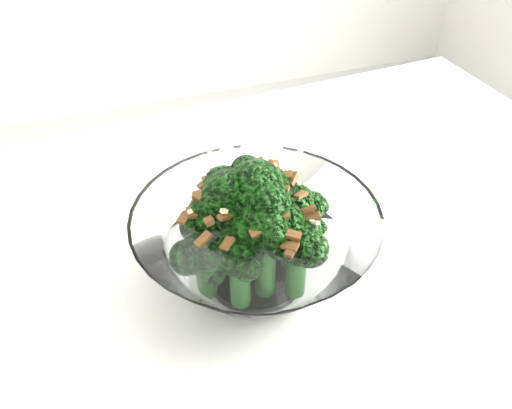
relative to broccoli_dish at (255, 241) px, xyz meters
name	(u,v)px	position (x,y,z in m)	size (l,w,h in m)	color
broccoli_dish	(255,241)	(0.00, 0.00, 0.00)	(0.20, 0.20, 0.12)	white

